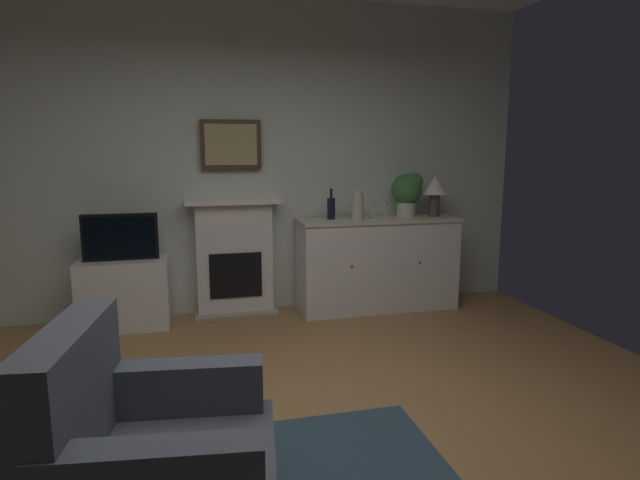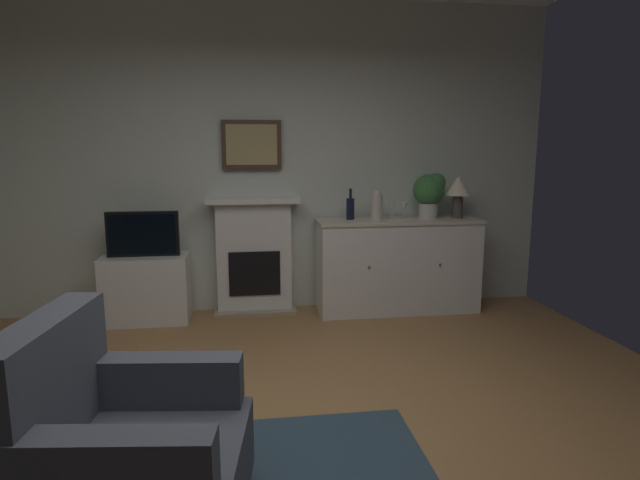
{
  "view_description": "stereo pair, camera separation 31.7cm",
  "coord_description": "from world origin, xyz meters",
  "px_view_note": "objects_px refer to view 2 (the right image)",
  "views": [
    {
      "loc": [
        -0.59,
        -2.37,
        1.54
      ],
      "look_at": [
        0.18,
        0.66,
        1.0
      ],
      "focal_mm": 29.4,
      "sensor_mm": 36.0,
      "label": 1
    },
    {
      "loc": [
        -0.27,
        -2.43,
        1.54
      ],
      "look_at": [
        0.18,
        0.66,
        1.0
      ],
      "focal_mm": 29.4,
      "sensor_mm": 36.0,
      "label": 2
    }
  ],
  "objects_px": {
    "fireplace_unit": "(254,255)",
    "framed_picture": "(252,145)",
    "sideboard_cabinet": "(397,265)",
    "vase_decorative": "(377,205)",
    "wine_glass_left": "(392,207)",
    "wine_bottle": "(350,208)",
    "potted_plant_small": "(430,191)",
    "table_lamp": "(458,189)",
    "armchair": "(122,452)",
    "wine_glass_center": "(404,207)",
    "tv_cabinet": "(147,288)",
    "tv_set": "(143,234)"
  },
  "relations": [
    {
      "from": "wine_glass_left",
      "to": "vase_decorative",
      "type": "bearing_deg",
      "value": -175.35
    },
    {
      "from": "potted_plant_small",
      "to": "fireplace_unit",
      "type": "bearing_deg",
      "value": 175.5
    },
    {
      "from": "vase_decorative",
      "to": "table_lamp",
      "type": "bearing_deg",
      "value": 3.54
    },
    {
      "from": "sideboard_cabinet",
      "to": "armchair",
      "type": "bearing_deg",
      "value": -124.69
    },
    {
      "from": "framed_picture",
      "to": "table_lamp",
      "type": "distance_m",
      "value": 2.0
    },
    {
      "from": "fireplace_unit",
      "to": "armchair",
      "type": "relative_size",
      "value": 1.2
    },
    {
      "from": "tv_set",
      "to": "potted_plant_small",
      "type": "relative_size",
      "value": 1.44
    },
    {
      "from": "table_lamp",
      "to": "potted_plant_small",
      "type": "bearing_deg",
      "value": 170.29
    },
    {
      "from": "wine_glass_left",
      "to": "potted_plant_small",
      "type": "height_order",
      "value": "potted_plant_small"
    },
    {
      "from": "table_lamp",
      "to": "tv_cabinet",
      "type": "xyz_separation_m",
      "value": [
        -2.92,
        0.02,
        -0.87
      ]
    },
    {
      "from": "wine_glass_center",
      "to": "armchair",
      "type": "height_order",
      "value": "wine_glass_center"
    },
    {
      "from": "fireplace_unit",
      "to": "table_lamp",
      "type": "distance_m",
      "value": 2.05
    },
    {
      "from": "wine_glass_center",
      "to": "tv_set",
      "type": "bearing_deg",
      "value": 178.78
    },
    {
      "from": "sideboard_cabinet",
      "to": "wine_glass_center",
      "type": "distance_m",
      "value": 0.57
    },
    {
      "from": "table_lamp",
      "to": "vase_decorative",
      "type": "bearing_deg",
      "value": -176.46
    },
    {
      "from": "fireplace_unit",
      "to": "wine_glass_left",
      "type": "distance_m",
      "value": 1.38
    },
    {
      "from": "fireplace_unit",
      "to": "table_lamp",
      "type": "height_order",
      "value": "table_lamp"
    },
    {
      "from": "table_lamp",
      "to": "armchair",
      "type": "xyz_separation_m",
      "value": [
        -2.52,
        -2.8,
        -0.79
      ]
    },
    {
      "from": "wine_glass_center",
      "to": "potted_plant_small",
      "type": "xyz_separation_m",
      "value": [
        0.28,
        0.1,
        0.13
      ]
    },
    {
      "from": "fireplace_unit",
      "to": "wine_bottle",
      "type": "height_order",
      "value": "wine_bottle"
    },
    {
      "from": "tv_cabinet",
      "to": "tv_set",
      "type": "relative_size",
      "value": 1.21
    },
    {
      "from": "fireplace_unit",
      "to": "framed_picture",
      "type": "bearing_deg",
      "value": 90.0
    },
    {
      "from": "wine_glass_left",
      "to": "wine_bottle",
      "type": "bearing_deg",
      "value": 167.08
    },
    {
      "from": "fireplace_unit",
      "to": "potted_plant_small",
      "type": "bearing_deg",
      "value": -4.5
    },
    {
      "from": "fireplace_unit",
      "to": "tv_cabinet",
      "type": "xyz_separation_m",
      "value": [
        -0.97,
        -0.16,
        -0.25
      ]
    },
    {
      "from": "vase_decorative",
      "to": "tv_cabinet",
      "type": "distance_m",
      "value": 2.23
    },
    {
      "from": "framed_picture",
      "to": "wine_bottle",
      "type": "relative_size",
      "value": 1.9
    },
    {
      "from": "tv_set",
      "to": "tv_cabinet",
      "type": "bearing_deg",
      "value": 90.0
    },
    {
      "from": "wine_bottle",
      "to": "vase_decorative",
      "type": "xyz_separation_m",
      "value": [
        0.23,
        -0.1,
        0.03
      ]
    },
    {
      "from": "sideboard_cabinet",
      "to": "table_lamp",
      "type": "height_order",
      "value": "table_lamp"
    },
    {
      "from": "wine_bottle",
      "to": "wine_glass_center",
      "type": "xyz_separation_m",
      "value": [
        0.49,
        -0.11,
        0.01
      ]
    },
    {
      "from": "framed_picture",
      "to": "wine_glass_center",
      "type": "bearing_deg",
      "value": -11.39
    },
    {
      "from": "fireplace_unit",
      "to": "wine_glass_left",
      "type": "height_order",
      "value": "fireplace_unit"
    },
    {
      "from": "table_lamp",
      "to": "armchair",
      "type": "height_order",
      "value": "table_lamp"
    },
    {
      "from": "potted_plant_small",
      "to": "framed_picture",
      "type": "bearing_deg",
      "value": 173.97
    },
    {
      "from": "sideboard_cabinet",
      "to": "vase_decorative",
      "type": "xyz_separation_m",
      "value": [
        -0.23,
        -0.05,
        0.58
      ]
    },
    {
      "from": "sideboard_cabinet",
      "to": "tv_cabinet",
      "type": "distance_m",
      "value": 2.34
    },
    {
      "from": "wine_glass_left",
      "to": "vase_decorative",
      "type": "height_order",
      "value": "vase_decorative"
    },
    {
      "from": "tv_cabinet",
      "to": "armchair",
      "type": "relative_size",
      "value": 0.82
    },
    {
      "from": "fireplace_unit",
      "to": "wine_bottle",
      "type": "distance_m",
      "value": 1.02
    },
    {
      "from": "fireplace_unit",
      "to": "tv_cabinet",
      "type": "distance_m",
      "value": 1.02
    },
    {
      "from": "fireplace_unit",
      "to": "armchair",
      "type": "distance_m",
      "value": 3.03
    },
    {
      "from": "table_lamp",
      "to": "potted_plant_small",
      "type": "distance_m",
      "value": 0.27
    },
    {
      "from": "table_lamp",
      "to": "potted_plant_small",
      "type": "relative_size",
      "value": 0.93
    },
    {
      "from": "wine_glass_left",
      "to": "armchair",
      "type": "distance_m",
      "value": 3.39
    },
    {
      "from": "wine_glass_center",
      "to": "table_lamp",
      "type": "bearing_deg",
      "value": 6.15
    },
    {
      "from": "fireplace_unit",
      "to": "wine_glass_left",
      "type": "relative_size",
      "value": 6.67
    },
    {
      "from": "tv_cabinet",
      "to": "tv_set",
      "type": "bearing_deg",
      "value": -90.0
    },
    {
      "from": "potted_plant_small",
      "to": "armchair",
      "type": "bearing_deg",
      "value": -128.37
    },
    {
      "from": "wine_bottle",
      "to": "armchair",
      "type": "distance_m",
      "value": 3.27
    }
  ]
}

